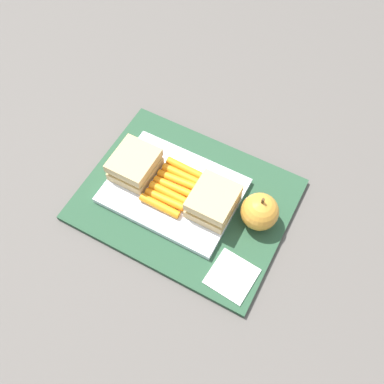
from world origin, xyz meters
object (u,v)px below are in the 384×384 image
Objects in this scene: sandwich_half_left at (135,165)px; carrot_sticks_bundle at (173,187)px; food_tray at (174,191)px; apple at (260,212)px; sandwich_half_right at (213,201)px; paper_napkin at (232,276)px.

sandwich_half_left is 0.08m from carrot_sticks_bundle.
food_tray is 2.88× the size of sandwich_half_left.
carrot_sticks_bundle is (-0.00, 0.00, 0.01)m from food_tray.
sandwich_half_left is 1.06× the size of apple.
carrot_sticks_bundle is at bearing -172.57° from apple.
apple is at bearing 7.47° from food_tray.
carrot_sticks_bundle reaches higher than food_tray.
sandwich_half_left is at bearing -179.97° from carrot_sticks_bundle.
paper_napkin is at bearing -48.16° from sandwich_half_right.
paper_napkin is (0.24, -0.09, -0.03)m from sandwich_half_left.
sandwich_half_left is 0.23m from apple.
paper_napkin is (0.01, -0.11, -0.03)m from apple.
carrot_sticks_bundle is (0.08, 0.00, -0.02)m from sandwich_half_left.
sandwich_half_right reaches higher than paper_napkin.
carrot_sticks_bundle is at bearing 150.25° from paper_napkin.
apple reaches higher than carrot_sticks_bundle.
paper_napkin is (0.16, -0.09, -0.00)m from food_tray.
paper_napkin is (0.16, -0.09, -0.02)m from carrot_sticks_bundle.
carrot_sticks_bundle is at bearing 171.49° from food_tray.
apple is at bearing 4.98° from sandwich_half_left.
sandwich_half_right is at bearing 0.00° from sandwich_half_left.
food_tray is 0.01m from carrot_sticks_bundle.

